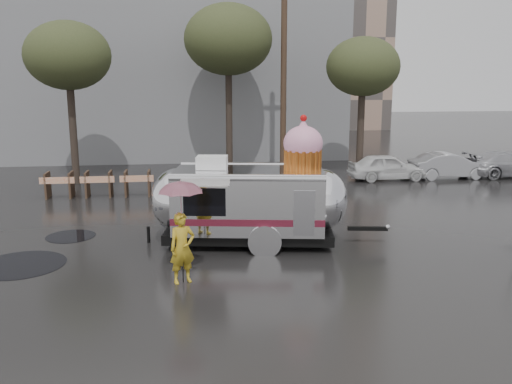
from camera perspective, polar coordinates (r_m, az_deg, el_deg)
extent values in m
plane|color=black|center=(12.58, 2.65, -9.56)|extent=(120.00, 120.00, 0.00)
cylinder|color=black|center=(17.00, -18.93, -4.43)|extent=(1.43, 1.43, 0.01)
cylinder|color=black|center=(14.95, -23.55, -7.02)|extent=(2.22, 2.22, 0.01)
cylinder|color=black|center=(18.02, -4.68, -2.89)|extent=(3.39, 3.39, 0.01)
cube|color=slate|center=(35.63, -10.73, 14.81)|extent=(22.00, 12.00, 13.00)
cylinder|color=#473323|center=(25.93, 2.92, 11.71)|extent=(0.28, 0.28, 9.00)
cylinder|color=#382D26|center=(25.08, -18.78, 7.48)|extent=(0.32, 0.32, 5.85)
ellipsoid|color=#303A1C|center=(25.04, -19.19, 13.42)|extent=(3.64, 3.64, 2.86)
cylinder|color=#382D26|center=(26.63, -2.87, 9.29)|extent=(0.32, 0.32, 6.75)
ellipsoid|color=#303A1C|center=(26.66, -2.93, 15.75)|extent=(4.20, 4.20, 3.30)
cylinder|color=#382D26|center=(25.88, 10.99, 7.52)|extent=(0.32, 0.32, 5.40)
ellipsoid|color=#303A1C|center=(25.81, 11.20, 12.83)|extent=(3.36, 3.36, 2.64)
cube|color=#473323|center=(22.58, -21.09, 0.67)|extent=(0.08, 0.80, 1.00)
cube|color=#473323|center=(22.38, -18.85, 0.74)|extent=(0.08, 0.80, 1.00)
cube|color=#E5590C|center=(22.07, -20.23, 1.15)|extent=(1.30, 0.04, 0.25)
cube|color=#473323|center=(22.27, -17.34, 0.78)|extent=(0.08, 0.80, 1.00)
cube|color=#473323|center=(22.13, -15.05, 0.85)|extent=(0.08, 0.80, 1.00)
cube|color=#E5590C|center=(21.78, -16.39, 1.27)|extent=(1.30, 0.04, 0.25)
cube|color=#473323|center=(22.05, -13.50, 0.89)|extent=(0.08, 0.80, 1.00)
cube|color=#473323|center=(21.97, -11.17, 0.95)|extent=(0.08, 0.80, 1.00)
cube|color=#E5590C|center=(21.59, -12.45, 1.38)|extent=(1.30, 0.04, 0.25)
imported|color=silver|center=(25.50, 13.64, 2.81)|extent=(4.00, 1.80, 1.40)
imported|color=#B2B2B7|center=(26.72, 19.68, 2.85)|extent=(4.00, 1.80, 1.40)
imported|color=#B2B2B7|center=(28.19, 25.14, 2.90)|extent=(4.20, 1.80, 1.44)
cube|color=silver|center=(15.11, -0.75, -0.71)|extent=(4.36, 2.75, 1.67)
ellipsoid|color=silver|center=(15.16, 6.97, -0.76)|extent=(1.71, 2.32, 1.67)
ellipsoid|color=silver|center=(15.34, -8.38, -0.65)|extent=(1.71, 2.32, 1.67)
cube|color=black|center=(15.36, -0.74, -4.25)|extent=(4.87, 2.56, 0.28)
cylinder|color=black|center=(14.43, 0.93, -5.32)|extent=(0.67, 0.30, 0.65)
cylinder|color=black|center=(16.26, 1.04, -3.32)|extent=(0.67, 0.30, 0.65)
cylinder|color=silver|center=(14.29, 0.93, -5.30)|extent=(0.89, 0.23, 0.89)
cube|color=black|center=(15.53, 11.67, -3.78)|extent=(1.12, 0.28, 0.11)
sphere|color=silver|center=(15.63, 13.69, -3.60)|extent=(0.17, 0.17, 0.15)
cylinder|color=black|center=(15.77, -11.25, -4.40)|extent=(0.11, 0.11, 0.46)
cube|color=#561423|center=(14.19, -0.94, -3.29)|extent=(4.03, 0.67, 0.19)
cube|color=#561423|center=(16.24, -0.58, -1.32)|extent=(4.03, 0.67, 0.19)
cube|color=black|center=(14.13, -5.46, -1.08)|extent=(1.10, 0.20, 0.74)
cube|color=#A09A95|center=(13.82, -5.61, 0.58)|extent=(1.35, 0.66, 0.13)
cube|color=silver|center=(14.11, 5.08, -2.26)|extent=(0.55, 0.12, 1.20)
cube|color=white|center=(15.00, -4.66, 3.12)|extent=(0.92, 0.73, 0.35)
cylinder|color=orange|center=(14.92, 4.94, 3.42)|extent=(1.10, 1.10, 0.56)
ellipsoid|color=#F9A7C8|center=(14.86, 4.97, 5.12)|extent=(1.23, 1.23, 0.96)
cone|color=#F9A7C8|center=(14.81, 5.01, 6.97)|extent=(0.53, 0.53, 0.37)
sphere|color=red|center=(14.79, 5.02, 7.76)|extent=(0.21, 0.21, 0.19)
imported|color=gold|center=(12.47, -7.76, -5.86)|extent=(0.69, 0.58, 1.64)
imported|color=#CB7B92|center=(12.17, -7.92, -0.68)|extent=(1.24, 1.24, 0.85)
cylinder|color=black|center=(12.47, -7.76, -5.84)|extent=(0.02, 0.02, 1.65)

